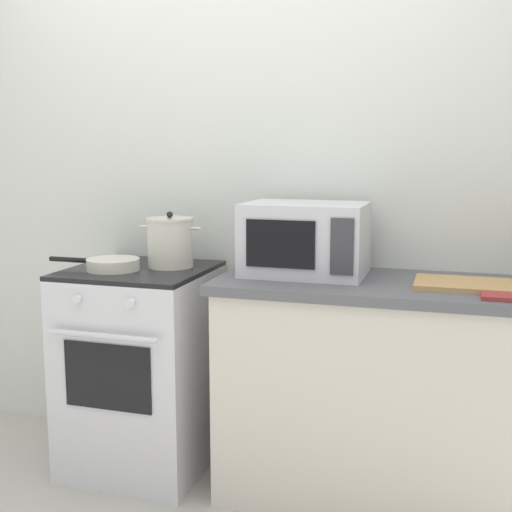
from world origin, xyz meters
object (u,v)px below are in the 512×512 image
object	(u,v)px
cutting_board	(463,284)
oven_mitt	(507,296)
stove	(142,368)
microwave	(305,239)
frying_pan	(112,264)
stock_pot	(170,242)

from	to	relation	value
cutting_board	oven_mitt	bearing A→B (deg)	-47.10
stove	microwave	size ratio (longest dim) A/B	1.84
frying_pan	cutting_board	size ratio (longest dim) A/B	1.20
stove	microwave	bearing A→B (deg)	6.15
oven_mitt	microwave	bearing A→B (deg)	163.12
stove	frying_pan	xyz separation A→B (m)	(-0.09, -0.08, 0.48)
cutting_board	frying_pan	bearing A→B (deg)	-176.98
stock_pot	stove	bearing A→B (deg)	-150.23
stove	stock_pot	world-z (taller)	stock_pot
stock_pot	oven_mitt	world-z (taller)	stock_pot
cutting_board	oven_mitt	xyz separation A→B (m)	(0.15, -0.16, -0.00)
frying_pan	oven_mitt	xyz separation A→B (m)	(1.61, -0.08, -0.02)
microwave	stove	bearing A→B (deg)	-173.85
stock_pot	frying_pan	size ratio (longest dim) A/B	0.68
stove	oven_mitt	bearing A→B (deg)	-5.97
microwave	cutting_board	xyz separation A→B (m)	(0.64, -0.08, -0.14)
frying_pan	microwave	xyz separation A→B (m)	(0.83, 0.16, 0.12)
microwave	frying_pan	bearing A→B (deg)	-169.35
frying_pan	microwave	bearing A→B (deg)	10.65
oven_mitt	frying_pan	bearing A→B (deg)	177.05
cutting_board	microwave	bearing A→B (deg)	173.00
stove	microwave	distance (m)	0.96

